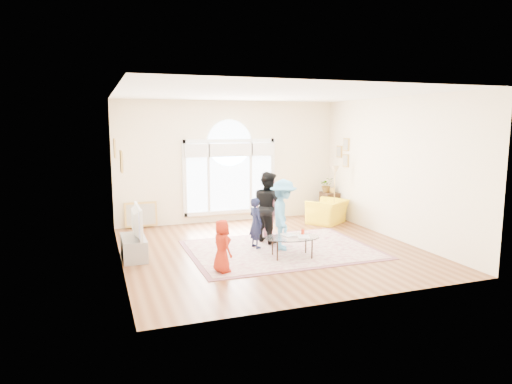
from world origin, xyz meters
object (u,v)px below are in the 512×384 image
object	(u,v)px
tv_console	(134,248)
television	(133,222)
armchair	(327,212)
area_rug	(281,249)
coffee_table	(292,238)

from	to	relation	value
tv_console	television	distance (m)	0.52
tv_console	armchair	bearing A→B (deg)	16.46
area_rug	coffee_table	bearing A→B (deg)	-91.44
armchair	tv_console	bearing A→B (deg)	-17.59
area_rug	television	size ratio (longest dim) A/B	3.34
coffee_table	armchair	size ratio (longest dim) A/B	1.22
area_rug	tv_console	size ratio (longest dim) A/B	3.60
coffee_table	tv_console	bearing A→B (deg)	168.95
television	coffee_table	distance (m)	3.11
television	armchair	size ratio (longest dim) A/B	1.12
television	tv_console	bearing A→B (deg)	180.00
tv_console	television	world-z (taller)	television
tv_console	armchair	world-z (taller)	armchair
area_rug	tv_console	xyz separation A→B (m)	(-2.94, 0.44, 0.20)
area_rug	armchair	distance (m)	2.90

